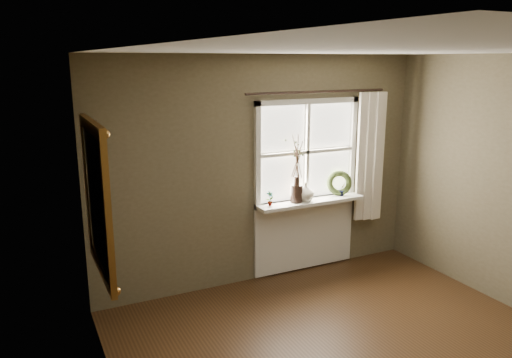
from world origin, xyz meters
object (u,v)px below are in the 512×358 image
object	(u,v)px
dark_jug	(296,193)
gilt_mirror	(96,199)
cream_vase	(305,192)
wreath	(339,186)

from	to	relation	value
dark_jug	gilt_mirror	bearing A→B (deg)	-163.91
dark_jug	cream_vase	world-z (taller)	cream_vase
cream_vase	wreath	world-z (taller)	wreath
wreath	gilt_mirror	distance (m)	3.06
dark_jug	gilt_mirror	world-z (taller)	gilt_mirror
dark_jug	wreath	world-z (taller)	wreath
wreath	dark_jug	bearing A→B (deg)	-151.34
dark_jug	wreath	distance (m)	0.63
dark_jug	cream_vase	bearing A→B (deg)	0.00
dark_jug	cream_vase	xyz separation A→B (m)	(0.12, 0.00, 0.01)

